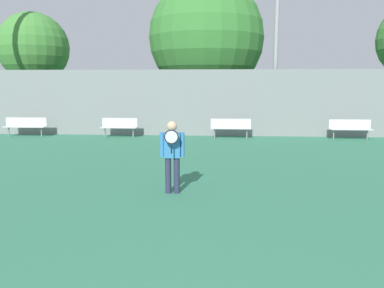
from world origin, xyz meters
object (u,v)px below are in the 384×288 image
tennis_player (172,153)px  bench_by_gate (350,127)px  light_pole_center_back (277,2)px  tree_green_broad (34,48)px  bench_courtside_near (26,125)px  bench_adjacent_court (119,125)px  bench_courtside_far (231,126)px  tree_green_tall (206,38)px

tennis_player → bench_by_gate: (6.92, 8.83, -0.37)m
light_pole_center_back → tree_green_broad: bearing=163.2°
bench_courtside_near → bench_adjacent_court: same height
bench_adjacent_court → tree_green_broad: bearing=140.0°
bench_courtside_far → bench_adjacent_court: (-5.15, -0.00, -0.00)m
bench_courtside_far → light_pole_center_back: (2.11, 1.36, 5.63)m
tennis_player → bench_courtside_far: tennis_player is taller
tree_green_broad → tennis_player: bearing=-54.8°
tennis_player → bench_courtside_near: (-8.05, 8.83, -0.37)m
bench_courtside_far → tree_green_tall: tree_green_tall is taller
bench_courtside_far → tennis_player: bearing=-100.3°
light_pole_center_back → tree_green_tall: bearing=133.4°
bench_by_gate → tree_green_tall: (-6.59, 4.95, 4.48)m
bench_adjacent_court → bench_by_gate: same height
light_pole_center_back → tree_green_tall: size_ratio=1.22×
bench_courtside_near → light_pole_center_back: size_ratio=0.20×
bench_courtside_near → bench_adjacent_court: 4.51m
tree_green_tall → tree_green_broad: size_ratio=1.24×
tennis_player → light_pole_center_back: 12.06m
bench_by_gate → bench_courtside_far: bearing=-180.0°
bench_by_gate → tree_green_tall: 9.39m
bench_adjacent_court → light_pole_center_back: size_ratio=0.16×
bench_adjacent_court → light_pole_center_back: bearing=10.6°
bench_adjacent_court → tree_green_broad: 9.53m
bench_by_gate → tree_green_broad: (-17.07, 5.55, 4.04)m
bench_adjacent_court → tree_green_tall: tree_green_tall is taller
bench_courtside_far → tree_green_broad: bearing=154.7°
tennis_player → bench_courtside_near: size_ratio=0.83×
bench_courtside_near → tree_green_broad: bearing=110.7°
bench_by_gate → bench_adjacent_court: bearing=-180.0°
bench_by_gate → bench_courtside_near: bearing=180.0°
light_pole_center_back → tennis_player: bearing=-110.1°
tennis_player → bench_by_gate: bearing=48.4°
bench_by_gate → tree_green_tall: size_ratio=0.22×
tennis_player → tree_green_broad: 17.98m
bench_courtside_far → bench_by_gate: size_ratio=0.99×
bench_by_gate → light_pole_center_back: 6.62m
light_pole_center_back → tree_green_broad: light_pole_center_back is taller
tree_green_broad → bench_courtside_far: bearing=-25.3°
bench_courtside_far → light_pole_center_back: bearing=32.8°
bench_by_gate → light_pole_center_back: (-3.19, 1.36, 5.63)m
light_pole_center_back → bench_courtside_near: bearing=-173.4°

